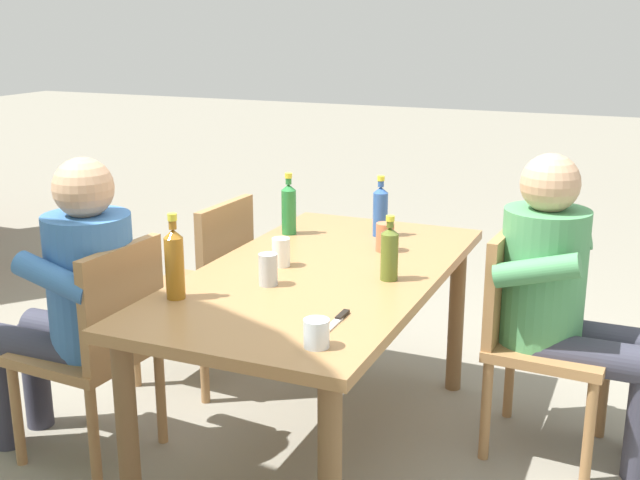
{
  "coord_description": "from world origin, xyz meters",
  "views": [
    {
      "loc": [
        -2.61,
        -1.12,
        1.66
      ],
      "look_at": [
        0.0,
        0.0,
        0.86
      ],
      "focal_mm": 44.96,
      "sensor_mm": 36.0,
      "label": 1
    }
  ],
  "objects_px": {
    "chair_far_right": "(205,282)",
    "cup_white": "(282,252)",
    "bottle_amber": "(174,262)",
    "bottle_blue": "(380,210)",
    "chair_far_left": "(101,341)",
    "dining_table": "(320,295)",
    "person_in_plaid_shirt": "(563,292)",
    "bottle_olive": "(389,252)",
    "cup_terracotta": "(385,237)",
    "table_knife": "(335,322)",
    "chair_near_right": "(531,329)",
    "cup_steel": "(268,270)",
    "bottle_green": "(289,208)",
    "person_in_white_shirt": "(75,294)",
    "cup_glass": "(316,333)"
  },
  "relations": [
    {
      "from": "bottle_blue",
      "to": "cup_white",
      "type": "xyz_separation_m",
      "value": [
        -0.55,
        0.2,
        -0.06
      ]
    },
    {
      "from": "person_in_white_shirt",
      "to": "cup_terracotta",
      "type": "distance_m",
      "value": 1.22
    },
    {
      "from": "dining_table",
      "to": "bottle_blue",
      "type": "height_order",
      "value": "bottle_blue"
    },
    {
      "from": "dining_table",
      "to": "person_in_white_shirt",
      "type": "relative_size",
      "value": 1.4
    },
    {
      "from": "table_knife",
      "to": "cup_steel",
      "type": "bearing_deg",
      "value": 55.26
    },
    {
      "from": "chair_far_right",
      "to": "cup_terracotta",
      "type": "xyz_separation_m",
      "value": [
        -0.02,
        -0.87,
        0.31
      ]
    },
    {
      "from": "cup_glass",
      "to": "table_knife",
      "type": "relative_size",
      "value": 0.35
    },
    {
      "from": "cup_glass",
      "to": "bottle_olive",
      "type": "bearing_deg",
      "value": 0.19
    },
    {
      "from": "chair_far_left",
      "to": "cup_glass",
      "type": "xyz_separation_m",
      "value": [
        -0.28,
        -1.0,
        0.3
      ]
    },
    {
      "from": "dining_table",
      "to": "person_in_white_shirt",
      "type": "bearing_deg",
      "value": 113.87
    },
    {
      "from": "table_knife",
      "to": "chair_far_left",
      "type": "bearing_deg",
      "value": 84.83
    },
    {
      "from": "bottle_green",
      "to": "cup_glass",
      "type": "height_order",
      "value": "bottle_green"
    },
    {
      "from": "cup_steel",
      "to": "cup_terracotta",
      "type": "bearing_deg",
      "value": -23.09
    },
    {
      "from": "cup_white",
      "to": "cup_terracotta",
      "type": "distance_m",
      "value": 0.45
    },
    {
      "from": "bottle_amber",
      "to": "bottle_olive",
      "type": "distance_m",
      "value": 0.76
    },
    {
      "from": "chair_far_left",
      "to": "bottle_blue",
      "type": "relative_size",
      "value": 3.31
    },
    {
      "from": "cup_terracotta",
      "to": "cup_glass",
      "type": "relative_size",
      "value": 1.39
    },
    {
      "from": "dining_table",
      "to": "bottle_amber",
      "type": "relative_size",
      "value": 5.63
    },
    {
      "from": "cup_terracotta",
      "to": "bottle_olive",
      "type": "bearing_deg",
      "value": -158.89
    },
    {
      "from": "chair_near_right",
      "to": "cup_steel",
      "type": "height_order",
      "value": "chair_near_right"
    },
    {
      "from": "dining_table",
      "to": "cup_glass",
      "type": "height_order",
      "value": "cup_glass"
    },
    {
      "from": "person_in_white_shirt",
      "to": "table_knife",
      "type": "relative_size",
      "value": 4.91
    },
    {
      "from": "cup_terracotta",
      "to": "table_knife",
      "type": "bearing_deg",
      "value": -171.92
    },
    {
      "from": "chair_far_left",
      "to": "bottle_blue",
      "type": "xyz_separation_m",
      "value": [
        0.94,
        -0.77,
        0.37
      ]
    },
    {
      "from": "chair_far_left",
      "to": "cup_glass",
      "type": "distance_m",
      "value": 1.08
    },
    {
      "from": "person_in_plaid_shirt",
      "to": "cup_glass",
      "type": "xyz_separation_m",
      "value": [
        -1.02,
        0.57,
        0.13
      ]
    },
    {
      "from": "dining_table",
      "to": "bottle_green",
      "type": "relative_size",
      "value": 6.14
    },
    {
      "from": "chair_near_right",
      "to": "cup_terracotta",
      "type": "xyz_separation_m",
      "value": [
        -0.03,
        0.59,
        0.31
      ]
    },
    {
      "from": "cup_steel",
      "to": "cup_glass",
      "type": "relative_size",
      "value": 1.37
    },
    {
      "from": "chair_near_right",
      "to": "chair_far_right",
      "type": "relative_size",
      "value": 1.0
    },
    {
      "from": "cup_glass",
      "to": "chair_far_left",
      "type": "bearing_deg",
      "value": 74.48
    },
    {
      "from": "table_knife",
      "to": "chair_far_right",
      "type": "bearing_deg",
      "value": 49.66
    },
    {
      "from": "chair_far_left",
      "to": "bottle_amber",
      "type": "height_order",
      "value": "bottle_amber"
    },
    {
      "from": "cup_terracotta",
      "to": "table_knife",
      "type": "xyz_separation_m",
      "value": [
        -0.81,
        -0.12,
        -0.05
      ]
    },
    {
      "from": "dining_table",
      "to": "person_in_plaid_shirt",
      "type": "relative_size",
      "value": 1.4
    },
    {
      "from": "chair_far_right",
      "to": "cup_white",
      "type": "height_order",
      "value": "chair_far_right"
    },
    {
      "from": "bottle_green",
      "to": "table_knife",
      "type": "bearing_deg",
      "value": -146.98
    },
    {
      "from": "bottle_green",
      "to": "chair_near_right",
      "type": "bearing_deg",
      "value": -93.09
    },
    {
      "from": "person_in_plaid_shirt",
      "to": "cup_terracotta",
      "type": "height_order",
      "value": "person_in_plaid_shirt"
    },
    {
      "from": "bottle_blue",
      "to": "table_knife",
      "type": "xyz_separation_m",
      "value": [
        -1.02,
        -0.21,
        -0.11
      ]
    },
    {
      "from": "bottle_amber",
      "to": "bottle_blue",
      "type": "relative_size",
      "value": 1.11
    },
    {
      "from": "bottle_blue",
      "to": "cup_terracotta",
      "type": "bearing_deg",
      "value": -156.07
    },
    {
      "from": "person_in_plaid_shirt",
      "to": "chair_far_right",
      "type": "bearing_deg",
      "value": 90.13
    },
    {
      "from": "chair_far_left",
      "to": "bottle_olive",
      "type": "height_order",
      "value": "bottle_olive"
    },
    {
      "from": "chair_far_right",
      "to": "bottle_olive",
      "type": "height_order",
      "value": "bottle_olive"
    },
    {
      "from": "person_in_white_shirt",
      "to": "bottle_amber",
      "type": "relative_size",
      "value": 4.02
    },
    {
      "from": "cup_white",
      "to": "chair_far_left",
      "type": "bearing_deg",
      "value": 123.77
    },
    {
      "from": "bottle_amber",
      "to": "chair_near_right",
      "type": "bearing_deg",
      "value": -51.59
    },
    {
      "from": "person_in_plaid_shirt",
      "to": "cup_white",
      "type": "height_order",
      "value": "person_in_plaid_shirt"
    },
    {
      "from": "cup_steel",
      "to": "bottle_green",
      "type": "bearing_deg",
      "value": 19.27
    }
  ]
}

